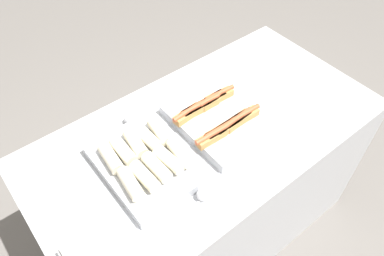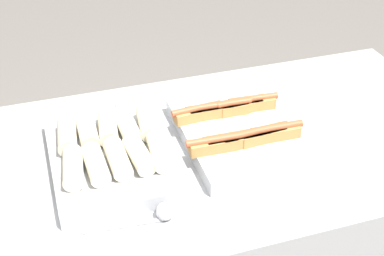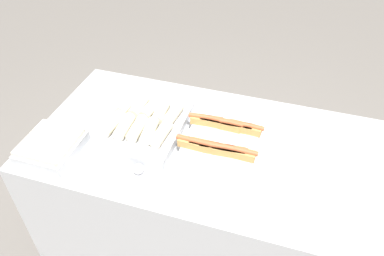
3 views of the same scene
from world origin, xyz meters
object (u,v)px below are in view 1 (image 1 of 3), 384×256
(tray_hotdogs, at_px, (216,120))
(tray_wraps, at_px, (147,161))
(serving_spoon_far, at_px, (127,121))
(serving_spoon_near, at_px, (199,198))

(tray_hotdogs, distance_m, tray_wraps, 0.38)
(tray_hotdogs, height_order, tray_wraps, tray_wraps)
(tray_wraps, bearing_deg, serving_spoon_far, 76.71)
(serving_spoon_near, xyz_separation_m, serving_spoon_far, (-0.01, 0.53, 0.00))
(serving_spoon_near, bearing_deg, serving_spoon_far, 90.54)
(tray_wraps, bearing_deg, tray_hotdogs, 0.00)
(tray_hotdogs, height_order, serving_spoon_far, tray_hotdogs)
(tray_hotdogs, bearing_deg, serving_spoon_near, -139.92)
(tray_hotdogs, distance_m, serving_spoon_near, 0.41)
(serving_spoon_far, bearing_deg, tray_hotdogs, -39.62)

